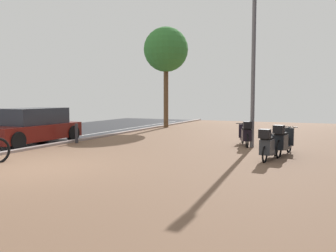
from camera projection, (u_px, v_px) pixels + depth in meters
name	position (u px, v px, depth m)	size (l,w,h in m)	color
ground	(72.00, 174.00, 8.37)	(21.00, 40.00, 0.13)	#24242A
scooter_near	(283.00, 141.00, 10.85)	(0.58, 1.82, 0.99)	black
scooter_mid	(269.00, 145.00, 10.09)	(0.54, 1.72, 0.93)	black
scooter_far	(246.00, 134.00, 13.11)	(0.85, 1.70, 0.94)	black
parked_car_near	(32.00, 127.00, 13.70)	(1.84, 3.90, 1.36)	maroon
lamp_post	(253.00, 59.00, 12.56)	(0.20, 0.52, 5.55)	slate
street_tree	(166.00, 50.00, 20.84)	(2.57, 2.57, 5.82)	brown
bollard_far	(77.00, 133.00, 13.90)	(0.12, 0.12, 0.75)	#38383D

